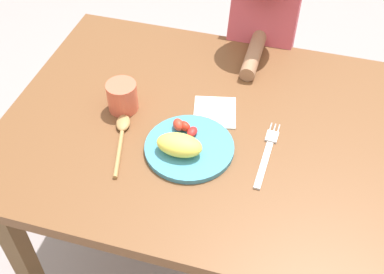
{
  "coord_description": "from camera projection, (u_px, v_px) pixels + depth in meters",
  "views": [
    {
      "loc": [
        0.11,
        -0.85,
        1.6
      ],
      "look_at": [
        -0.11,
        -0.07,
        0.77
      ],
      "focal_mm": 45.4,
      "sensor_mm": 36.0,
      "label": 1
    }
  ],
  "objects": [
    {
      "name": "person",
      "position": [
        258.0,
        78.0,
        1.67
      ],
      "size": [
        0.2,
        0.39,
        1.05
      ],
      "rotation": [
        0.0,
        0.0,
        3.14
      ],
      "color": "#405666",
      "rests_on": "ground_plane"
    },
    {
      "name": "dining_table",
      "position": [
        241.0,
        155.0,
        1.26
      ],
      "size": [
        1.21,
        0.78,
        0.75
      ],
      "color": "brown",
      "rests_on": "ground_plane"
    },
    {
      "name": "plate",
      "position": [
        186.0,
        146.0,
        1.14
      ],
      "size": [
        0.21,
        0.21,
        0.06
      ],
      "color": "teal",
      "rests_on": "dining_table"
    },
    {
      "name": "fork",
      "position": [
        267.0,
        155.0,
        1.14
      ],
      "size": [
        0.03,
        0.22,
        0.01
      ],
      "rotation": [
        0.0,
        0.0,
        1.53
      ],
      "color": "silver",
      "rests_on": "dining_table"
    },
    {
      "name": "drinking_cup",
      "position": [
        122.0,
        96.0,
        1.23
      ],
      "size": [
        0.08,
        0.08,
        0.08
      ],
      "primitive_type": "cylinder",
      "color": "#E66449",
      "rests_on": "dining_table"
    },
    {
      "name": "napkin",
      "position": [
        215.0,
        112.0,
        1.25
      ],
      "size": [
        0.13,
        0.14,
        0.0
      ],
      "primitive_type": "cube",
      "rotation": [
        0.0,
        0.0,
        0.21
      ],
      "color": "white",
      "rests_on": "dining_table"
    },
    {
      "name": "spoon",
      "position": [
        122.0,
        132.0,
        1.19
      ],
      "size": [
        0.08,
        0.2,
        0.02
      ],
      "rotation": [
        0.0,
        0.0,
        1.84
      ],
      "color": "#B1834D",
      "rests_on": "dining_table"
    }
  ]
}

